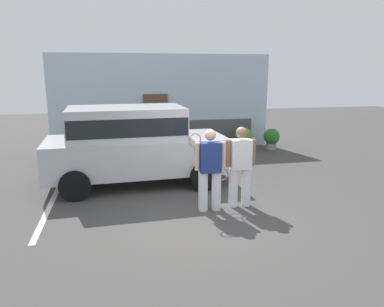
{
  "coord_description": "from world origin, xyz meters",
  "views": [
    {
      "loc": [
        -1.77,
        -6.85,
        2.95
      ],
      "look_at": [
        -0.06,
        1.2,
        1.05
      ],
      "focal_mm": 33.65,
      "sensor_mm": 36.0,
      "label": 1
    }
  ],
  "objects_px": {
    "tennis_player_man": "(210,169)",
    "potted_plant_secondary": "(272,138)",
    "potted_plant_by_porch": "(243,137)",
    "tennis_player_woman": "(240,166)",
    "parked_suv": "(133,142)"
  },
  "relations": [
    {
      "from": "potted_plant_secondary",
      "to": "tennis_player_woman",
      "type": "bearing_deg",
      "value": -120.54
    },
    {
      "from": "tennis_player_woman",
      "to": "potted_plant_by_porch",
      "type": "bearing_deg",
      "value": -108.72
    },
    {
      "from": "potted_plant_by_porch",
      "to": "tennis_player_woman",
      "type": "bearing_deg",
      "value": -110.79
    },
    {
      "from": "tennis_player_man",
      "to": "potted_plant_by_porch",
      "type": "bearing_deg",
      "value": -115.24
    },
    {
      "from": "potted_plant_by_porch",
      "to": "tennis_player_man",
      "type": "bearing_deg",
      "value": -116.47
    },
    {
      "from": "tennis_player_woman",
      "to": "potted_plant_by_porch",
      "type": "relative_size",
      "value": 2.09
    },
    {
      "from": "potted_plant_secondary",
      "to": "parked_suv",
      "type": "bearing_deg",
      "value": -148.75
    },
    {
      "from": "parked_suv",
      "to": "tennis_player_man",
      "type": "height_order",
      "value": "parked_suv"
    },
    {
      "from": "tennis_player_man",
      "to": "potted_plant_secondary",
      "type": "xyz_separation_m",
      "value": [
        3.89,
        5.5,
        -0.48
      ]
    },
    {
      "from": "potted_plant_by_porch",
      "to": "potted_plant_secondary",
      "type": "relative_size",
      "value": 1.07
    },
    {
      "from": "tennis_player_man",
      "to": "tennis_player_woman",
      "type": "bearing_deg",
      "value": -170.29
    },
    {
      "from": "tennis_player_man",
      "to": "tennis_player_woman",
      "type": "height_order",
      "value": "tennis_player_woman"
    },
    {
      "from": "parked_suv",
      "to": "potted_plant_secondary",
      "type": "height_order",
      "value": "parked_suv"
    },
    {
      "from": "tennis_player_woman",
      "to": "potted_plant_secondary",
      "type": "relative_size",
      "value": 2.23
    },
    {
      "from": "parked_suv",
      "to": "tennis_player_woman",
      "type": "xyz_separation_m",
      "value": [
        2.21,
        -2.13,
        -0.22
      ]
    }
  ]
}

